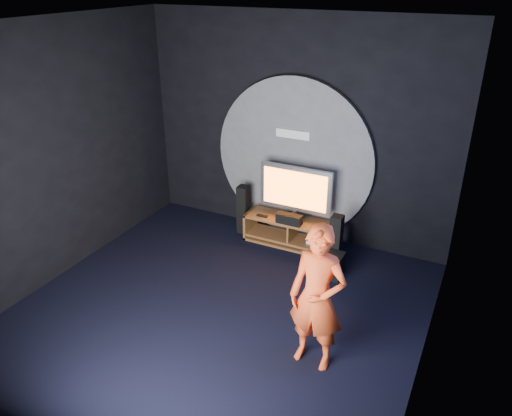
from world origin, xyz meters
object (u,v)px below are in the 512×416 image
(subwoofer, at_px, (331,265))
(tower_speaker_right, at_px, (336,242))
(media_console, at_px, (293,234))
(tower_speaker_left, at_px, (243,209))
(player, at_px, (317,298))
(tv, at_px, (295,191))

(subwoofer, bearing_deg, tower_speaker_right, 98.95)
(media_console, height_order, tower_speaker_left, tower_speaker_left)
(media_console, relative_size, subwoofer, 4.43)
(media_console, relative_size, tower_speaker_left, 1.86)
(tower_speaker_right, xyz_separation_m, subwoofer, (0.04, -0.26, -0.24))
(media_console, bearing_deg, subwoofer, -34.24)
(tower_speaker_right, bearing_deg, media_console, 158.67)
(media_console, bearing_deg, tower_speaker_right, -21.33)
(tower_speaker_right, relative_size, player, 0.49)
(tower_speaker_left, distance_m, player, 3.22)
(tower_speaker_left, distance_m, subwoofer, 1.87)
(media_console, relative_size, tower_speaker_right, 1.86)
(tv, height_order, tower_speaker_left, tv)
(tv, height_order, subwoofer, tv)
(media_console, xyz_separation_m, tower_speaker_right, (0.80, -0.31, 0.22))
(subwoofer, bearing_deg, media_console, 145.76)
(tv, relative_size, player, 0.68)
(media_console, bearing_deg, player, -62.23)
(media_console, height_order, player, player)
(tv, distance_m, subwoofer, 1.30)
(media_console, bearing_deg, tower_speaker_left, 177.23)
(tv, relative_size, tower_speaker_left, 1.40)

